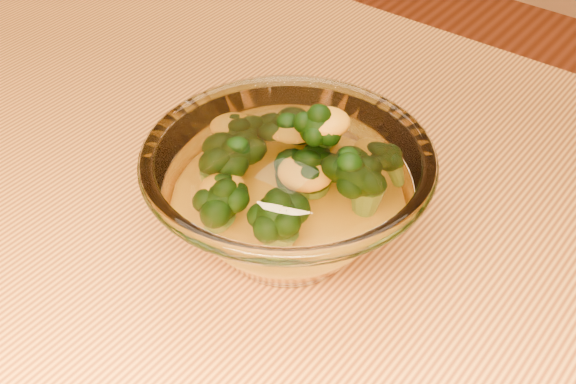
# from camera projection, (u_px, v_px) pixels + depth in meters

# --- Properties ---
(table) EXTENTS (1.20, 0.80, 0.75)m
(table) POSITION_uv_depth(u_px,v_px,m) (298.00, 376.00, 0.63)
(table) COLOR gold
(table) RESTS_ON ground
(glass_bowl) EXTENTS (0.21, 0.21, 0.09)m
(glass_bowl) POSITION_uv_depth(u_px,v_px,m) (288.00, 197.00, 0.57)
(glass_bowl) COLOR white
(glass_bowl) RESTS_ON table
(cheese_sauce) EXTENTS (0.12, 0.12, 0.03)m
(cheese_sauce) POSITION_uv_depth(u_px,v_px,m) (288.00, 217.00, 0.59)
(cheese_sauce) COLOR #F9A415
(cheese_sauce) RESTS_ON glass_bowl
(broccoli_heap) EXTENTS (0.15, 0.13, 0.08)m
(broccoli_heap) POSITION_uv_depth(u_px,v_px,m) (291.00, 170.00, 0.58)
(broccoli_heap) COLOR black
(broccoli_heap) RESTS_ON cheese_sauce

